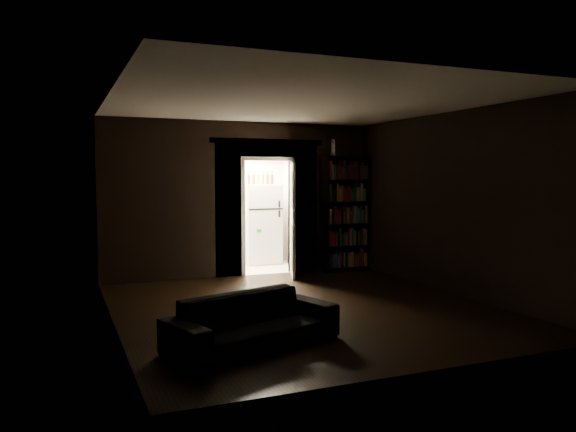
# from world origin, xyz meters

# --- Properties ---
(ground) EXTENTS (5.50, 5.50, 0.00)m
(ground) POSITION_xyz_m (0.00, 0.00, 0.00)
(ground) COLOR black
(ground) RESTS_ON ground
(room_walls) EXTENTS (5.02, 5.61, 2.84)m
(room_walls) POSITION_xyz_m (-0.01, 1.07, 1.68)
(room_walls) COLOR black
(room_walls) RESTS_ON ground
(kitchen_alcove) EXTENTS (2.20, 1.80, 2.60)m
(kitchen_alcove) POSITION_xyz_m (0.50, 3.87, 1.21)
(kitchen_alcove) COLOR #B6AE9F
(kitchen_alcove) RESTS_ON ground
(sofa) EXTENTS (2.03, 1.34, 0.72)m
(sofa) POSITION_xyz_m (-1.21, -1.39, 0.36)
(sofa) COLOR black
(sofa) RESTS_ON ground
(bookshelf) EXTENTS (0.96, 0.59, 2.20)m
(bookshelf) POSITION_xyz_m (2.00, 2.55, 1.10)
(bookshelf) COLOR black
(bookshelf) RESTS_ON ground
(refrigerator) EXTENTS (0.84, 0.80, 1.65)m
(refrigerator) POSITION_xyz_m (0.81, 4.03, 0.82)
(refrigerator) COLOR silver
(refrigerator) RESTS_ON ground
(door) EXTENTS (0.34, 0.82, 2.05)m
(door) POSITION_xyz_m (0.82, 2.33, 1.02)
(door) COLOR white
(door) RESTS_ON ground
(figurine) EXTENTS (0.12, 0.12, 0.31)m
(figurine) POSITION_xyz_m (1.78, 2.61, 2.36)
(figurine) COLOR white
(figurine) RESTS_ON bookshelf
(bottles) EXTENTS (0.70, 0.18, 0.28)m
(bottles) POSITION_xyz_m (0.77, 3.90, 1.79)
(bottles) COLOR black
(bottles) RESTS_ON refrigerator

